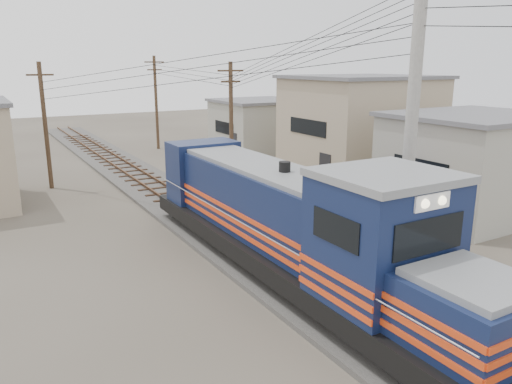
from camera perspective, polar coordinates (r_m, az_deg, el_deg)
ground at (r=16.12m, az=5.92°, el=-10.94°), size 120.00×120.00×0.00m
ballast at (r=24.36m, az=-7.89°, el=-1.91°), size 3.60×70.00×0.16m
track at (r=24.31m, az=-7.91°, el=-1.50°), size 1.15×70.00×0.12m
locomotive at (r=16.04m, az=4.44°, el=-3.99°), size 3.14×17.11×4.24m
utility_pole_main at (r=16.64m, az=17.33°, el=7.28°), size 0.40×0.40×10.00m
wooden_pole_mid at (r=29.07m, az=-2.85°, el=8.11°), size 1.60×0.24×7.00m
wooden_pole_far at (r=42.05m, az=-11.35°, el=10.17°), size 1.60×0.24×7.50m
wooden_pole_left at (r=30.13m, az=-22.96°, el=7.22°), size 1.60×0.24×7.00m
power_lines at (r=21.95m, az=-7.40°, el=16.11°), size 9.65×19.00×3.30m
shophouse_front at (r=25.35m, az=23.54°, el=2.96°), size 7.35×6.30×4.70m
shophouse_mid at (r=32.00m, az=11.82°, el=7.39°), size 8.40×7.35×6.20m
shophouse_back at (r=39.32m, az=0.32°, el=7.50°), size 6.30×6.30×4.20m
billboard at (r=20.78m, az=14.17°, el=1.08°), size 1.98×0.22×3.05m
market_umbrella at (r=22.01m, az=15.04°, el=1.19°), size 2.69×2.69×2.31m
vendor at (r=22.55m, az=12.64°, el=-1.41°), size 0.67×0.48×1.72m
plant_nursery at (r=22.15m, az=9.00°, el=-2.49°), size 3.16×3.20×1.13m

